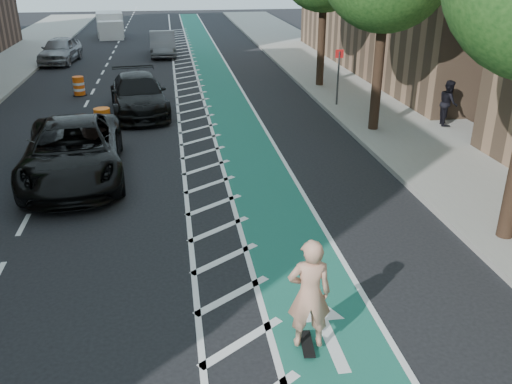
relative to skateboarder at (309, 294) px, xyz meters
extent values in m
plane|color=black|center=(-2.55, 3.10, -1.07)|extent=(120.00, 120.00, 0.00)
cube|color=#195949|center=(0.45, 13.10, -1.06)|extent=(2.00, 90.00, 0.01)
cube|color=silver|center=(-1.05, 13.10, -1.06)|extent=(1.40, 90.00, 0.01)
cube|color=gray|center=(6.95, 13.10, -0.99)|extent=(5.00, 90.00, 0.15)
cube|color=gray|center=(4.50, 13.10, -0.99)|extent=(0.12, 90.00, 0.16)
cylinder|color=#382619|center=(5.35, 11.10, 1.13)|extent=(0.36, 0.36, 4.40)
cylinder|color=#382619|center=(5.35, 19.10, 1.13)|extent=(0.36, 0.36, 4.40)
cylinder|color=#4C4C4C|center=(5.05, 15.10, 0.13)|extent=(0.08, 0.08, 2.40)
cube|color=red|center=(5.05, 15.10, 1.23)|extent=(0.35, 0.02, 0.35)
cube|color=black|center=(0.00, 0.00, -0.99)|extent=(0.26, 0.70, 0.03)
cylinder|color=black|center=(-0.05, 0.23, -1.04)|extent=(0.03, 0.06, 0.05)
cylinder|color=black|center=(0.09, 0.22, -1.04)|extent=(0.03, 0.06, 0.05)
cylinder|color=black|center=(-0.09, -0.22, -1.04)|extent=(0.03, 0.06, 0.05)
cylinder|color=black|center=(0.05, -0.23, -1.04)|extent=(0.03, 0.06, 0.05)
imported|color=tan|center=(0.00, 0.00, 0.00)|extent=(0.76, 0.54, 1.95)
imported|color=black|center=(-4.90, 8.48, -0.24)|extent=(3.26, 6.20, 1.66)
imported|color=black|center=(-3.34, 15.59, -0.29)|extent=(2.80, 5.58, 1.55)
imported|color=gray|center=(-8.55, 28.19, -0.29)|extent=(2.32, 4.75, 1.56)
imported|color=#5D5D62|center=(-2.36, 29.95, -0.30)|extent=(1.70, 4.67, 1.53)
imported|color=black|center=(8.24, 11.49, -0.07)|extent=(0.82, 0.95, 1.69)
cube|color=white|center=(-6.64, 40.52, -0.13)|extent=(2.38, 3.21, 1.87)
cube|color=white|center=(-6.39, 38.29, -0.37)|extent=(2.03, 1.69, 1.41)
cylinder|color=black|center=(-7.19, 37.82, -0.74)|extent=(0.30, 0.68, 0.66)
cylinder|color=black|center=(-5.51, 38.01, -0.74)|extent=(0.30, 0.68, 0.66)
cylinder|color=black|center=(-7.56, 41.18, -0.74)|extent=(0.30, 0.68, 0.66)
cylinder|color=black|center=(-5.88, 41.36, -0.74)|extent=(0.30, 0.68, 0.66)
cylinder|color=#FF600D|center=(-5.20, 9.24, -0.61)|extent=(0.54, 0.54, 0.93)
cylinder|color=silver|center=(-5.20, 9.24, -0.76)|extent=(0.55, 0.55, 0.12)
cylinder|color=silver|center=(-5.20, 9.24, -0.47)|extent=(0.55, 0.55, 0.12)
cylinder|color=black|center=(-5.20, 9.24, -1.05)|extent=(0.68, 0.68, 0.04)
cylinder|color=#FF650D|center=(-4.50, 12.60, -0.56)|extent=(0.58, 0.58, 1.01)
cylinder|color=silver|center=(-4.50, 12.60, -0.73)|extent=(0.60, 0.60, 0.13)
cylinder|color=silver|center=(-4.50, 12.60, -0.42)|extent=(0.60, 0.60, 0.13)
cylinder|color=black|center=(-4.50, 12.60, -1.05)|extent=(0.74, 0.74, 0.04)
cylinder|color=#FF5A0D|center=(-6.25, 19.17, -0.62)|extent=(0.52, 0.52, 0.89)
cylinder|color=silver|center=(-6.25, 19.17, -0.77)|extent=(0.53, 0.53, 0.12)
cylinder|color=silver|center=(-6.25, 19.17, -0.49)|extent=(0.53, 0.53, 0.12)
cylinder|color=black|center=(-6.25, 19.17, -1.05)|extent=(0.65, 0.65, 0.04)
camera|label=1|loc=(-1.98, -7.05, 4.95)|focal=38.00mm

